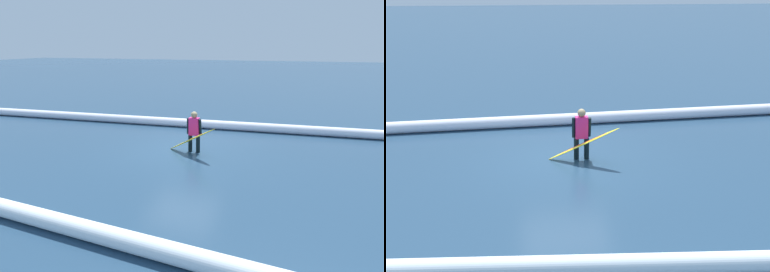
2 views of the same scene
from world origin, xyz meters
The scene contains 5 objects.
ground_plane centered at (0.00, 0.00, 0.00)m, with size 145.17×145.17×0.00m, color navy.
surfer centered at (-0.44, 0.04, 0.78)m, with size 0.52×0.22×1.42m.
surfboard centered at (-0.45, 0.35, 0.53)m, with size 1.91×0.95×1.10m.
wave_crest_foreground centered at (2.48, -3.09, 0.19)m, with size 0.38×0.38×22.98m, color white.
wave_crest_midground centered at (-0.63, 5.70, 0.19)m, with size 0.38×0.38×15.37m, color white.
Camera 2 is at (1.10, 12.94, 4.83)m, focal length 47.24 mm.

